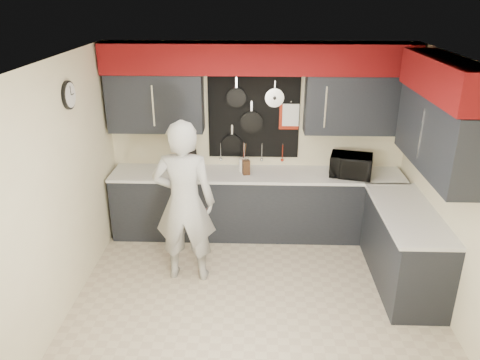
{
  "coord_description": "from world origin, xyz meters",
  "views": [
    {
      "loc": [
        -0.03,
        -4.38,
        3.23
      ],
      "look_at": [
        -0.19,
        0.5,
        1.2
      ],
      "focal_mm": 35.0,
      "sensor_mm": 36.0,
      "label": 1
    }
  ],
  "objects_px": {
    "microwave": "(351,165)",
    "coffee_maker": "(189,161)",
    "utensil_crock": "(244,165)",
    "knife_block": "(246,167)",
    "person": "(184,203)"
  },
  "relations": [
    {
      "from": "microwave",
      "to": "utensil_crock",
      "type": "relative_size",
      "value": 2.97
    },
    {
      "from": "knife_block",
      "to": "coffee_maker",
      "type": "xyz_separation_m",
      "value": [
        -0.75,
        0.01,
        0.07
      ]
    },
    {
      "from": "microwave",
      "to": "coffee_maker",
      "type": "xyz_separation_m",
      "value": [
        -2.12,
        0.03,
        0.02
      ]
    },
    {
      "from": "person",
      "to": "coffee_maker",
      "type": "bearing_deg",
      "value": -84.26
    },
    {
      "from": "microwave",
      "to": "coffee_maker",
      "type": "distance_m",
      "value": 2.12
    },
    {
      "from": "microwave",
      "to": "utensil_crock",
      "type": "distance_m",
      "value": 1.41
    },
    {
      "from": "knife_block",
      "to": "utensil_crock",
      "type": "bearing_deg",
      "value": 89.41
    },
    {
      "from": "knife_block",
      "to": "utensil_crock",
      "type": "height_order",
      "value": "knife_block"
    },
    {
      "from": "knife_block",
      "to": "person",
      "type": "xyz_separation_m",
      "value": [
        -0.67,
        -1.01,
        -0.05
      ]
    },
    {
      "from": "microwave",
      "to": "knife_block",
      "type": "relative_size",
      "value": 2.68
    },
    {
      "from": "coffee_maker",
      "to": "person",
      "type": "xyz_separation_m",
      "value": [
        0.08,
        -1.02,
        -0.12
      ]
    },
    {
      "from": "microwave",
      "to": "coffee_maker",
      "type": "height_order",
      "value": "coffee_maker"
    },
    {
      "from": "utensil_crock",
      "to": "person",
      "type": "distance_m",
      "value": 1.3
    },
    {
      "from": "coffee_maker",
      "to": "person",
      "type": "distance_m",
      "value": 1.03
    },
    {
      "from": "knife_block",
      "to": "coffee_maker",
      "type": "distance_m",
      "value": 0.76
    }
  ]
}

